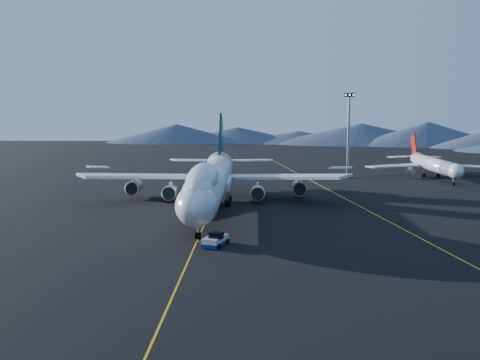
{
  "coord_description": "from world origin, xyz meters",
  "views": [
    {
      "loc": [
        8.77,
        -107.89,
        19.83
      ],
      "look_at": [
        5.89,
        -0.78,
        6.0
      ],
      "focal_mm": 40.0,
      "sensor_mm": 36.0,
      "label": 1
    }
  ],
  "objects_px": {
    "second_jet": "(432,164)",
    "floodlight_mast": "(348,135)",
    "pushback_tug": "(215,241)",
    "boeing_747": "(211,180)"
  },
  "relations": [
    {
      "from": "second_jet",
      "to": "floodlight_mast",
      "type": "relative_size",
      "value": 1.78
    },
    {
      "from": "boeing_747",
      "to": "second_jet",
      "type": "xyz_separation_m",
      "value": [
        62.65,
        54.53,
        -1.94
      ]
    },
    {
      "from": "floodlight_mast",
      "to": "second_jet",
      "type": "bearing_deg",
      "value": 3.99
    },
    {
      "from": "pushback_tug",
      "to": "floodlight_mast",
      "type": "bearing_deg",
      "value": 87.0
    },
    {
      "from": "second_jet",
      "to": "floodlight_mast",
      "type": "xyz_separation_m",
      "value": [
        -25.8,
        -1.8,
        8.9
      ]
    },
    {
      "from": "boeing_747",
      "to": "second_jet",
      "type": "relative_size",
      "value": 1.61
    },
    {
      "from": "second_jet",
      "to": "floodlight_mast",
      "type": "height_order",
      "value": "floodlight_mast"
    },
    {
      "from": "second_jet",
      "to": "pushback_tug",
      "type": "bearing_deg",
      "value": -114.46
    },
    {
      "from": "second_jet",
      "to": "floodlight_mast",
      "type": "bearing_deg",
      "value": -165.47
    },
    {
      "from": "pushback_tug",
      "to": "second_jet",
      "type": "bearing_deg",
      "value": 74.1
    }
  ]
}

